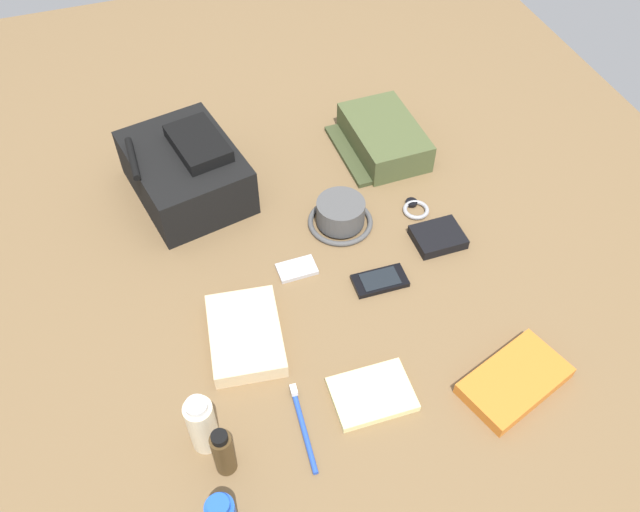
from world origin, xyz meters
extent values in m
cube|color=brown|center=(0.00, 0.00, -0.01)|extent=(2.64, 2.02, 0.02)
cube|color=black|center=(0.33, 0.22, 0.06)|extent=(0.34, 0.29, 0.12)
cube|color=black|center=(0.33, 0.18, 0.14)|extent=(0.18, 0.14, 0.03)
cylinder|color=black|center=(0.33, 0.33, 0.14)|extent=(0.14, 0.02, 0.02)
cube|color=#47512D|center=(0.33, -0.28, 0.04)|extent=(0.26, 0.17, 0.08)
cube|color=#394124|center=(0.33, -0.20, 0.01)|extent=(0.24, 0.06, 0.01)
cylinder|color=#4A4A4A|center=(0.11, -0.09, 0.04)|extent=(0.11, 0.11, 0.06)
torus|color=#4A4A4A|center=(0.11, -0.09, 0.01)|extent=(0.15, 0.15, 0.01)
cylinder|color=blue|center=(-0.48, 0.33, 0.11)|extent=(0.04, 0.04, 0.01)
cylinder|color=#473319|center=(-0.37, 0.30, 0.05)|extent=(0.04, 0.04, 0.11)
cylinder|color=black|center=(-0.37, 0.30, 0.11)|extent=(0.03, 0.03, 0.01)
cylinder|color=beige|center=(-0.32, 0.32, 0.06)|extent=(0.05, 0.05, 0.13)
cylinder|color=silver|center=(-0.32, 0.32, 0.13)|extent=(0.04, 0.04, 0.01)
cube|color=orange|center=(-0.39, -0.26, 0.01)|extent=(0.18, 0.23, 0.03)
cube|color=white|center=(-0.39, -0.26, 0.01)|extent=(0.17, 0.22, 0.02)
cube|color=black|center=(-0.08, -0.11, 0.01)|extent=(0.06, 0.12, 0.01)
cube|color=black|center=(-0.08, -0.11, 0.01)|extent=(0.05, 0.08, 0.00)
cube|color=#B7B7BC|center=(0.01, 0.05, 0.01)|extent=(0.05, 0.08, 0.01)
cylinder|color=silver|center=(0.01, 0.04, 0.01)|extent=(0.03, 0.03, 0.00)
torus|color=#99999E|center=(0.09, -0.27, 0.01)|extent=(0.06, 0.06, 0.01)
cylinder|color=black|center=(0.12, -0.27, 0.01)|extent=(0.03, 0.03, 0.01)
cylinder|color=blue|center=(-0.35, 0.15, 0.01)|extent=(0.18, 0.02, 0.01)
cube|color=white|center=(-0.28, 0.15, 0.02)|extent=(0.02, 0.01, 0.01)
cube|color=black|center=(-0.01, -0.28, 0.01)|extent=(0.09, 0.11, 0.02)
cube|color=beige|center=(-0.33, 0.01, 0.01)|extent=(0.11, 0.15, 0.02)
cube|color=beige|center=(-0.13, 0.20, 0.02)|extent=(0.22, 0.17, 0.04)
camera|label=1|loc=(-0.86, 0.30, 1.11)|focal=36.82mm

